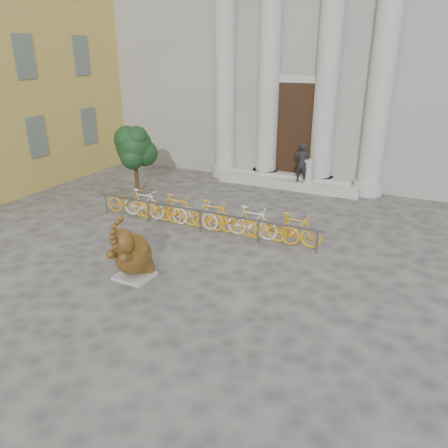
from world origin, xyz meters
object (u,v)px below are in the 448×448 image
at_px(elephant_statue, 132,255).
at_px(bike_rack, 203,214).
at_px(pedestrian, 302,163).
at_px(tree, 135,147).

bearing_deg(elephant_statue, bike_rack, 92.47).
xyz_separation_m(elephant_statue, pedestrian, (1.68, 9.11, 0.53)).
xyz_separation_m(bike_rack, pedestrian, (1.66, 5.40, 0.67)).
bearing_deg(bike_rack, elephant_statue, -90.43).
bearing_deg(bike_rack, pedestrian, 72.96).
height_order(tree, pedestrian, tree).
bearing_deg(elephant_statue, tree, 128.17).
relative_size(tree, pedestrian, 1.71).
bearing_deg(tree, bike_rack, -26.13).
relative_size(elephant_statue, bike_rack, 0.22).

